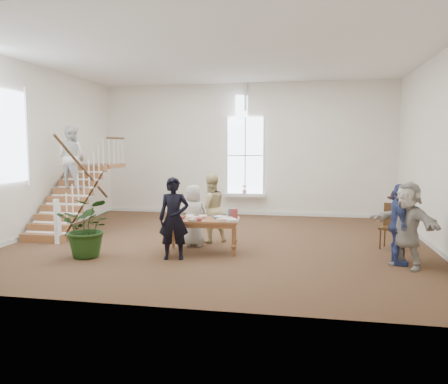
% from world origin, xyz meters
% --- Properties ---
extents(ground, '(10.00, 10.00, 0.00)m').
position_xyz_m(ground, '(0.00, 0.00, 0.00)').
color(ground, '#4F341F').
rests_on(ground, ground).
extents(room_shell, '(10.49, 10.00, 10.00)m').
position_xyz_m(room_shell, '(-0.00, 4.39, 0.40)').
color(room_shell, silver).
rests_on(room_shell, ground).
extents(staircase, '(1.10, 4.10, 2.92)m').
position_xyz_m(staircase, '(-4.34, 0.75, 1.62)').
color(staircase, brown).
rests_on(staircase, ground).
extents(library_table, '(1.70, 0.99, 0.83)m').
position_xyz_m(library_table, '(-0.18, -1.15, 0.68)').
color(library_table, brown).
rests_on(library_table, ground).
extents(police_officer, '(0.69, 0.51, 1.73)m').
position_xyz_m(police_officer, '(-0.65, -1.79, 0.86)').
color(police_officer, black).
rests_on(police_officer, ground).
extents(elderly_woman, '(0.76, 0.54, 1.47)m').
position_xyz_m(elderly_woman, '(-0.55, -0.54, 0.73)').
color(elderly_woman, beige).
rests_on(elderly_woman, ground).
extents(person_yellow, '(1.03, 0.98, 1.69)m').
position_xyz_m(person_yellow, '(-0.25, -0.04, 0.84)').
color(person_yellow, '#D9C588').
rests_on(person_yellow, ground).
extents(woman_cluster_a, '(0.40, 0.96, 1.63)m').
position_xyz_m(woman_cluster_a, '(3.88, -1.39, 0.81)').
color(woman_cluster_a, navy).
rests_on(woman_cluster_a, ground).
extents(woman_cluster_b, '(0.79, 1.07, 1.49)m').
position_xyz_m(woman_cluster_b, '(4.00, -0.94, 0.74)').
color(woman_cluster_b, black).
rests_on(woman_cluster_b, ground).
extents(woman_cluster_c, '(1.39, 1.52, 1.69)m').
position_xyz_m(woman_cluster_c, '(4.00, -1.59, 0.85)').
color(woman_cluster_c, '#B9B2A7').
rests_on(woman_cluster_c, ground).
extents(floor_plant, '(1.33, 1.21, 1.29)m').
position_xyz_m(floor_plant, '(-2.50, -1.97, 0.65)').
color(floor_plant, '#1A3711').
rests_on(floor_plant, ground).
extents(side_chair, '(0.60, 0.60, 1.05)m').
position_xyz_m(side_chair, '(4.04, 0.06, 0.59)').
color(side_chair, '#3D2710').
rests_on(side_chair, ground).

